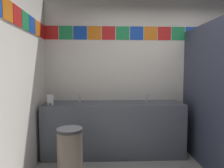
# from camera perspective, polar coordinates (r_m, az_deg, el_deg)

# --- Properties ---
(wall_back) EXTENTS (4.18, 0.09, 2.65)m
(wall_back) POSITION_cam_1_polar(r_m,az_deg,el_deg) (3.79, 14.06, 2.70)
(wall_back) COLOR silver
(wall_back) RESTS_ON ground_plane
(vanity_counter) EXTENTS (2.26, 0.56, 0.87)m
(vanity_counter) POSITION_cam_1_polar(r_m,az_deg,el_deg) (3.46, 0.41, -12.22)
(vanity_counter) COLOR #4C515B
(vanity_counter) RESTS_ON ground_plane
(faucet_left) EXTENTS (0.04, 0.10, 0.14)m
(faucet_left) POSITION_cam_1_polar(r_m,az_deg,el_deg) (3.47, -9.04, -4.15)
(faucet_left) COLOR silver
(faucet_left) RESTS_ON vanity_counter
(faucet_right) EXTENTS (0.04, 0.10, 0.14)m
(faucet_right) POSITION_cam_1_polar(r_m,az_deg,el_deg) (3.52, 9.60, -4.04)
(faucet_right) COLOR silver
(faucet_right) RESTS_ON vanity_counter
(soap_dispenser) EXTENTS (0.09, 0.09, 0.16)m
(soap_dispenser) POSITION_cam_1_polar(r_m,az_deg,el_deg) (3.29, -16.75, -4.25)
(soap_dispenser) COLOR #B7BABF
(soap_dispenser) RESTS_ON vanity_counter
(toilet) EXTENTS (0.39, 0.49, 0.74)m
(toilet) POSITION_cam_1_polar(r_m,az_deg,el_deg) (3.86, 28.50, -13.14)
(toilet) COLOR white
(toilet) RESTS_ON ground_plane
(trash_bin) EXTENTS (0.33, 0.33, 0.67)m
(trash_bin) POSITION_cam_1_polar(r_m,az_deg,el_deg) (2.81, -11.68, -18.62)
(trash_bin) COLOR brown
(trash_bin) RESTS_ON ground_plane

